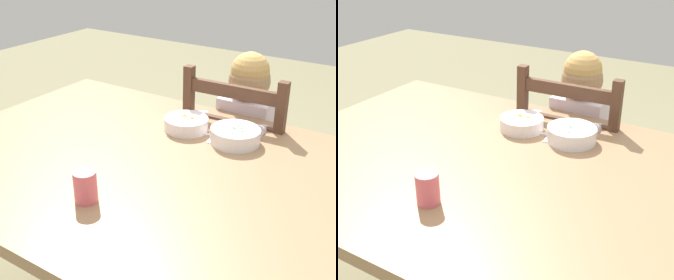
% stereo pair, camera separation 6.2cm
% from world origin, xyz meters
% --- Properties ---
extents(dining_table, '(1.46, 1.07, 0.72)m').
position_xyz_m(dining_table, '(0.00, 0.00, 0.64)').
color(dining_table, '#977350').
rests_on(dining_table, ground).
extents(dining_chair, '(0.43, 0.43, 0.91)m').
position_xyz_m(dining_chair, '(0.10, 0.58, 0.45)').
color(dining_chair, '#4F3222').
rests_on(dining_chair, ground).
extents(child_figure, '(0.32, 0.31, 0.96)m').
position_xyz_m(child_figure, '(0.10, 0.58, 0.63)').
color(child_figure, silver).
rests_on(child_figure, ground).
extents(bowl_of_peas, '(0.17, 0.17, 0.06)m').
position_xyz_m(bowl_of_peas, '(0.20, 0.28, 0.75)').
color(bowl_of_peas, white).
rests_on(bowl_of_peas, dining_table).
extents(bowl_of_carrots, '(0.16, 0.16, 0.05)m').
position_xyz_m(bowl_of_carrots, '(0.00, 0.28, 0.74)').
color(bowl_of_carrots, white).
rests_on(bowl_of_carrots, dining_table).
extents(spoon, '(0.13, 0.09, 0.01)m').
position_xyz_m(spoon, '(0.05, 0.26, 0.72)').
color(spoon, silver).
rests_on(spoon, dining_table).
extents(drinking_cup, '(0.06, 0.06, 0.09)m').
position_xyz_m(drinking_cup, '(0.02, -0.28, 0.76)').
color(drinking_cup, '#DC606D').
rests_on(drinking_cup, dining_table).
extents(paper_napkin, '(0.16, 0.15, 0.00)m').
position_xyz_m(paper_napkin, '(0.19, 0.30, 0.72)').
color(paper_napkin, white).
rests_on(paper_napkin, dining_table).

